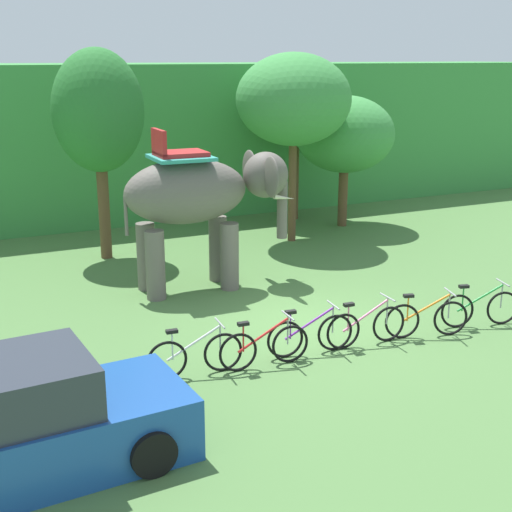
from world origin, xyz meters
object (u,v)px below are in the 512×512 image
object	(u,v)px
tree_center_left	(345,135)
bike_red	(264,347)
bike_green	(480,308)
bike_orange	(426,318)
bike_pink	(366,326)
tree_left	(98,112)
bike_white	(195,355)
tree_right	(295,106)
tree_far_right	(294,100)
bike_purple	(310,334)
parked_car	(26,427)
elephant	(200,197)

from	to	relation	value
tree_center_left	bike_red	distance (m)	11.53
bike_red	bike_green	distance (m)	4.85
bike_orange	bike_green	distance (m)	1.36
tree_center_left	bike_pink	world-z (taller)	tree_center_left
tree_left	bike_white	bearing A→B (deg)	-92.98
tree_right	tree_center_left	distance (m)	2.02
tree_left	tree_far_right	bearing A→B (deg)	-5.39
tree_far_right	tree_right	size ratio (longest dim) A/B	1.06
tree_far_right	bike_orange	size ratio (longest dim) A/B	3.29
tree_far_right	bike_green	size ratio (longest dim) A/B	3.28
bike_purple	parked_car	bearing A→B (deg)	-161.44
tree_left	bike_pink	size ratio (longest dim) A/B	3.26
tree_left	tree_right	distance (m)	7.24
bike_white	bike_orange	world-z (taller)	same
bike_purple	bike_pink	distance (m)	1.17
bike_orange	bike_purple	bearing A→B (deg)	174.31
bike_orange	bike_green	size ratio (longest dim) A/B	1.00
tree_far_right	tree_center_left	bearing A→B (deg)	22.92
tree_right	parked_car	xyz separation A→B (m)	(-10.39, -11.95, -3.10)
tree_far_right	tree_right	world-z (taller)	tree_far_right
bike_pink	bike_orange	bearing A→B (deg)	-6.80
bike_orange	parked_car	size ratio (longest dim) A/B	0.39
tree_right	bike_green	world-z (taller)	tree_right
bike_purple	bike_white	bearing A→B (deg)	179.01
bike_white	bike_red	world-z (taller)	same
tree_center_left	parked_car	world-z (taller)	tree_center_left
tree_far_right	bike_red	distance (m)	9.77
parked_car	bike_green	bearing A→B (deg)	9.53
tree_center_left	bike_green	world-z (taller)	tree_center_left
tree_right	tree_center_left	world-z (taller)	tree_right
elephant	bike_orange	distance (m)	5.88
bike_purple	parked_car	world-z (taller)	parked_car
tree_center_left	bike_purple	size ratio (longest dim) A/B	2.44
tree_center_left	bike_white	world-z (taller)	tree_center_left
bike_pink	bike_green	distance (m)	2.67
tree_far_right	bike_green	xyz separation A→B (m)	(0.18, -7.82, -3.75)
tree_left	tree_right	xyz separation A→B (m)	(6.93, 2.08, -0.18)
tree_right	bike_green	size ratio (longest dim) A/B	3.08
elephant	bike_pink	distance (m)	5.23
tree_center_left	bike_pink	size ratio (longest dim) A/B	2.44
bike_white	bike_red	distance (m)	1.24
tree_far_right	bike_white	bearing A→B (deg)	-128.05
tree_center_left	bike_orange	distance (m)	9.88
bike_orange	parked_car	xyz separation A→B (m)	(-7.75, -1.53, 0.26)
bike_pink	bike_green	bearing A→B (deg)	-3.29
bike_red	bike_orange	world-z (taller)	same
tree_far_right	tree_center_left	xyz separation A→B (m)	(2.41, 1.02, -1.19)
tree_far_right	bike_orange	xyz separation A→B (m)	(-1.18, -7.82, -3.75)
tree_far_right	elephant	bearing A→B (deg)	-143.23
bike_orange	parked_car	world-z (taller)	parked_car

